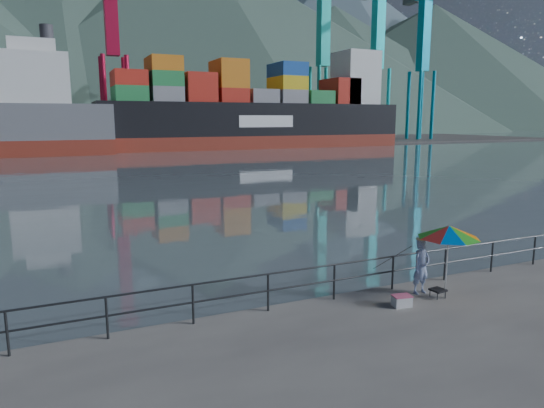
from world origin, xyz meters
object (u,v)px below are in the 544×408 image
at_px(fisherman, 421,267).
at_px(cooler_bag, 402,301).
at_px(container_ship, 265,113).
at_px(beach_umbrella, 449,232).

xyz_separation_m(fisherman, cooler_bag, (-1.14, -0.60, -0.65)).
relative_size(cooler_bag, container_ship, 0.01).
distance_m(beach_umbrella, cooler_bag, 2.33).
height_order(beach_umbrella, cooler_bag, beach_umbrella).
xyz_separation_m(fisherman, beach_umbrella, (0.39, -0.57, 1.11)).
bearing_deg(container_ship, beach_umbrella, -109.52).
distance_m(beach_umbrella, container_ship, 76.18).
xyz_separation_m(cooler_bag, container_ship, (26.95, 71.73, 5.74)).
height_order(fisherman, beach_umbrella, beach_umbrella).
bearing_deg(container_ship, cooler_bag, -110.59).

